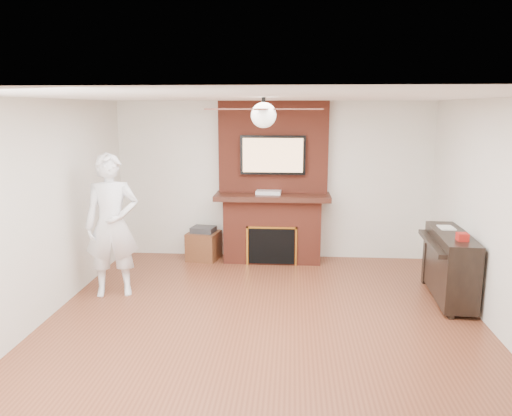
# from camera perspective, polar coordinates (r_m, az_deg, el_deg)

# --- Properties ---
(room_shell) EXTENTS (5.36, 5.86, 2.86)m
(room_shell) POSITION_cam_1_polar(r_m,az_deg,el_deg) (5.29, 0.84, -1.11)
(room_shell) COLOR brown
(room_shell) RESTS_ON ground
(fireplace) EXTENTS (1.78, 0.64, 2.50)m
(fireplace) POSITION_cam_1_polar(r_m,az_deg,el_deg) (7.83, 1.92, 1.10)
(fireplace) COLOR maroon
(fireplace) RESTS_ON ground
(tv) EXTENTS (1.00, 0.08, 0.60)m
(tv) POSITION_cam_1_polar(r_m,az_deg,el_deg) (7.69, 1.94, 6.07)
(tv) COLOR black
(tv) RESTS_ON fireplace
(ceiling_fan) EXTENTS (1.21, 1.21, 0.31)m
(ceiling_fan) POSITION_cam_1_polar(r_m,az_deg,el_deg) (5.16, 0.87, 10.69)
(ceiling_fan) COLOR black
(ceiling_fan) RESTS_ON room_shell
(person) EXTENTS (0.77, 0.62, 1.84)m
(person) POSITION_cam_1_polar(r_m,az_deg,el_deg) (6.62, -16.14, -1.91)
(person) COLOR white
(person) RESTS_ON ground
(side_table) EXTENTS (0.54, 0.54, 0.53)m
(side_table) POSITION_cam_1_polar(r_m,az_deg,el_deg) (8.05, -6.00, -4.14)
(side_table) COLOR #532C17
(side_table) RESTS_ON ground
(piano) EXTENTS (0.56, 1.35, 0.96)m
(piano) POSITION_cam_1_polar(r_m,az_deg,el_deg) (6.75, 21.24, -6.00)
(piano) COLOR black
(piano) RESTS_ON ground
(cable_box) EXTENTS (0.39, 0.24, 0.05)m
(cable_box) POSITION_cam_1_polar(r_m,az_deg,el_deg) (7.72, 1.44, 1.80)
(cable_box) COLOR silver
(cable_box) RESTS_ON fireplace
(candle_orange) EXTENTS (0.07, 0.07, 0.11)m
(candle_orange) POSITION_cam_1_polar(r_m,az_deg,el_deg) (7.84, 0.40, -5.96)
(candle_orange) COLOR #C26216
(candle_orange) RESTS_ON ground
(candle_green) EXTENTS (0.07, 0.07, 0.09)m
(candle_green) POSITION_cam_1_polar(r_m,az_deg,el_deg) (7.89, 1.62, -5.95)
(candle_green) COLOR #469039
(candle_green) RESTS_ON ground
(candle_cream) EXTENTS (0.08, 0.08, 0.12)m
(candle_cream) POSITION_cam_1_polar(r_m,az_deg,el_deg) (7.90, 2.40, -5.79)
(candle_cream) COLOR beige
(candle_cream) RESTS_ON ground
(candle_blue) EXTENTS (0.06, 0.06, 0.07)m
(candle_blue) POSITION_cam_1_polar(r_m,az_deg,el_deg) (7.88, 3.38, -6.04)
(candle_blue) COLOR teal
(candle_blue) RESTS_ON ground
(candle_orange_extra) EXTENTS (0.07, 0.07, 0.11)m
(candle_orange_extra) POSITION_cam_1_polar(r_m,az_deg,el_deg) (7.84, 0.15, -5.96)
(candle_orange_extra) COLOR red
(candle_orange_extra) RESTS_ON ground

